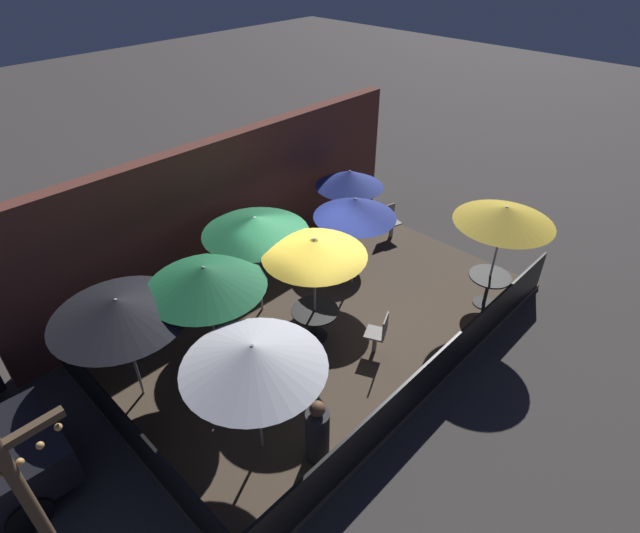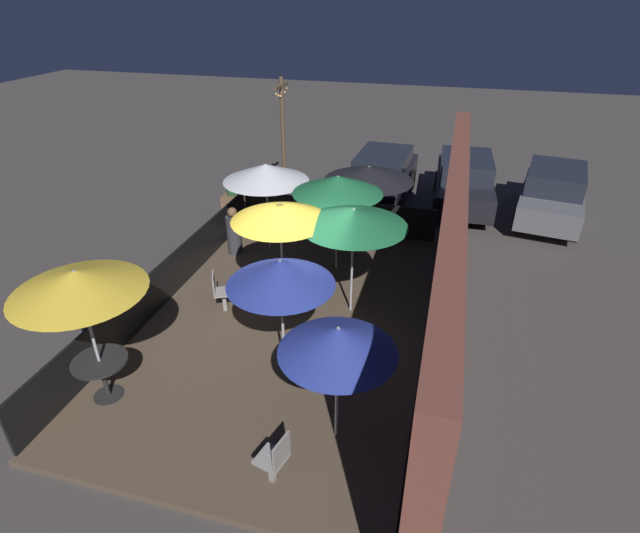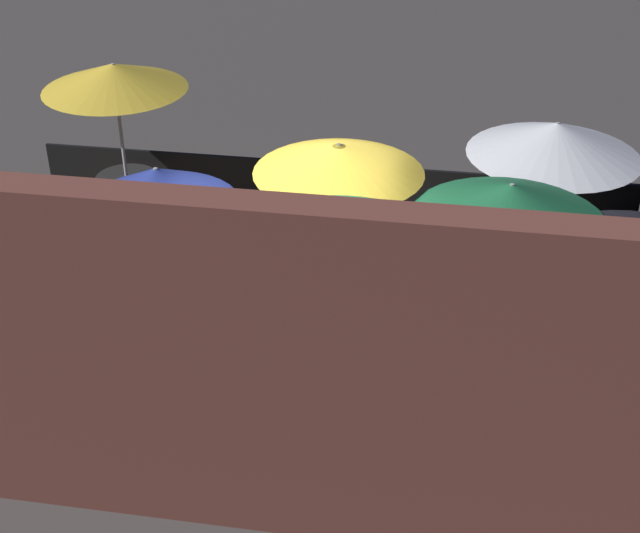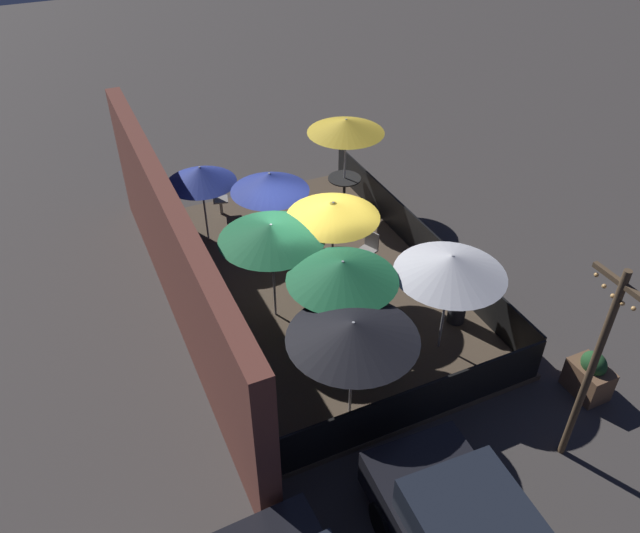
{
  "view_description": "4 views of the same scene",
  "coord_description": "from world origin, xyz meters",
  "px_view_note": "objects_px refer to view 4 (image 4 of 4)",
  "views": [
    {
      "loc": [
        -6.02,
        -5.71,
        7.35
      ],
      "look_at": [
        0.25,
        0.32,
        1.27
      ],
      "focal_mm": 28.0,
      "sensor_mm": 36.0,
      "label": 1
    },
    {
      "loc": [
        8.22,
        2.95,
        6.32
      ],
      "look_at": [
        -0.66,
        0.55,
        1.11
      ],
      "focal_mm": 28.0,
      "sensor_mm": 36.0,
      "label": 2
    },
    {
      "loc": [
        -1.79,
        9.09,
        6.61
      ],
      "look_at": [
        -0.31,
        0.08,
        1.06
      ],
      "focal_mm": 50.0,
      "sensor_mm": 36.0,
      "label": 3
    },
    {
      "loc": [
        -10.52,
        4.66,
        9.26
      ],
      "look_at": [
        -0.53,
        0.09,
        0.98
      ],
      "focal_mm": 35.0,
      "sensor_mm": 36.0,
      "label": 4
    }
  ],
  "objects_px": {
    "patio_umbrella_2": "(271,232)",
    "dining_table_0": "(344,183)",
    "patio_umbrella_0": "(346,126)",
    "patio_umbrella_1": "(333,210)",
    "patio_umbrella_6": "(270,182)",
    "patron_0": "(459,300)",
    "light_post": "(594,362)",
    "patio_umbrella_4": "(200,175)",
    "dining_table_1": "(332,272)",
    "patio_umbrella_7": "(343,270)",
    "patio_chair_0": "(218,198)",
    "patio_umbrella_3": "(353,330)",
    "patio_chair_1": "(368,248)",
    "patio_umbrella_5": "(451,265)",
    "planter_box": "(589,375)"
  },
  "relations": [
    {
      "from": "patio_umbrella_2",
      "to": "dining_table_0",
      "type": "bearing_deg",
      "value": -43.65
    },
    {
      "from": "patio_umbrella_0",
      "to": "patio_umbrella_1",
      "type": "height_order",
      "value": "patio_umbrella_0"
    },
    {
      "from": "patio_umbrella_2",
      "to": "patio_umbrella_6",
      "type": "distance_m",
      "value": 2.32
    },
    {
      "from": "patio_umbrella_6",
      "to": "patron_0",
      "type": "xyz_separation_m",
      "value": [
        -3.99,
        -2.71,
        -1.46
      ]
    },
    {
      "from": "patio_umbrella_1",
      "to": "patio_umbrella_2",
      "type": "distance_m",
      "value": 1.48
    },
    {
      "from": "patio_umbrella_6",
      "to": "light_post",
      "type": "height_order",
      "value": "light_post"
    },
    {
      "from": "patio_umbrella_4",
      "to": "dining_table_1",
      "type": "distance_m",
      "value": 4.04
    },
    {
      "from": "patio_umbrella_2",
      "to": "light_post",
      "type": "distance_m",
      "value": 6.32
    },
    {
      "from": "patio_umbrella_1",
      "to": "patio_umbrella_7",
      "type": "bearing_deg",
      "value": 159.27
    },
    {
      "from": "patio_umbrella_2",
      "to": "patio_chair_0",
      "type": "xyz_separation_m",
      "value": [
        4.54,
        -0.11,
        -1.7
      ]
    },
    {
      "from": "patio_umbrella_0",
      "to": "patron_0",
      "type": "xyz_separation_m",
      "value": [
        -5.48,
        -0.01,
        -1.73
      ]
    },
    {
      "from": "patio_umbrella_1",
      "to": "patio_umbrella_3",
      "type": "relative_size",
      "value": 1.05
    },
    {
      "from": "patio_umbrella_4",
      "to": "patio_umbrella_6",
      "type": "distance_m",
      "value": 1.84
    },
    {
      "from": "patio_umbrella_0",
      "to": "patron_0",
      "type": "relative_size",
      "value": 1.94
    },
    {
      "from": "patio_umbrella_3",
      "to": "patio_umbrella_6",
      "type": "bearing_deg",
      "value": -5.73
    },
    {
      "from": "patio_umbrella_7",
      "to": "patio_chair_1",
      "type": "relative_size",
      "value": 2.6
    },
    {
      "from": "patio_umbrella_5",
      "to": "patio_umbrella_7",
      "type": "bearing_deg",
      "value": 73.24
    },
    {
      "from": "patio_umbrella_0",
      "to": "patio_chair_1",
      "type": "height_order",
      "value": "patio_umbrella_0"
    },
    {
      "from": "patio_umbrella_4",
      "to": "patio_umbrella_7",
      "type": "bearing_deg",
      "value": -166.54
    },
    {
      "from": "patio_umbrella_0",
      "to": "patio_umbrella_2",
      "type": "bearing_deg",
      "value": 136.35
    },
    {
      "from": "planter_box",
      "to": "dining_table_1",
      "type": "bearing_deg",
      "value": 34.42
    },
    {
      "from": "patio_umbrella_6",
      "to": "light_post",
      "type": "distance_m",
      "value": 7.97
    },
    {
      "from": "dining_table_0",
      "to": "patio_chair_0",
      "type": "xyz_separation_m",
      "value": [
        0.87,
        3.38,
        -0.13
      ]
    },
    {
      "from": "patio_umbrella_5",
      "to": "patio_umbrella_0",
      "type": "bearing_deg",
      "value": -7.3
    },
    {
      "from": "dining_table_1",
      "to": "light_post",
      "type": "relative_size",
      "value": 0.24
    },
    {
      "from": "patio_umbrella_1",
      "to": "patio_chair_1",
      "type": "bearing_deg",
      "value": -65.7
    },
    {
      "from": "patio_umbrella_0",
      "to": "planter_box",
      "type": "height_order",
      "value": "patio_umbrella_0"
    },
    {
      "from": "patio_umbrella_1",
      "to": "patio_umbrella_4",
      "type": "distance_m",
      "value": 3.84
    },
    {
      "from": "patio_umbrella_2",
      "to": "dining_table_0",
      "type": "distance_m",
      "value": 5.3
    },
    {
      "from": "dining_table_0",
      "to": "planter_box",
      "type": "relative_size",
      "value": 0.91
    },
    {
      "from": "patron_0",
      "to": "planter_box",
      "type": "bearing_deg",
      "value": -5.26
    },
    {
      "from": "patio_umbrella_6",
      "to": "patio_chair_0",
      "type": "relative_size",
      "value": 2.5
    },
    {
      "from": "dining_table_1",
      "to": "patio_chair_0",
      "type": "xyz_separation_m",
      "value": [
        4.34,
        1.36,
        -0.08
      ]
    },
    {
      "from": "dining_table_0",
      "to": "patio_chair_0",
      "type": "distance_m",
      "value": 3.5
    },
    {
      "from": "patio_umbrella_5",
      "to": "patio_chair_0",
      "type": "distance_m",
      "value": 7.53
    },
    {
      "from": "patio_umbrella_5",
      "to": "patio_umbrella_6",
      "type": "distance_m",
      "value": 4.91
    },
    {
      "from": "dining_table_0",
      "to": "patio_umbrella_3",
      "type": "bearing_deg",
      "value": 154.46
    },
    {
      "from": "patio_umbrella_0",
      "to": "patio_umbrella_5",
      "type": "bearing_deg",
      "value": 172.7
    },
    {
      "from": "patio_umbrella_6",
      "to": "light_post",
      "type": "xyz_separation_m",
      "value": [
        -7.56,
        -2.52,
        0.09
      ]
    },
    {
      "from": "patio_chair_0",
      "to": "planter_box",
      "type": "xyz_separation_m",
      "value": [
        -9.02,
        -4.57,
        -0.17
      ]
    },
    {
      "from": "patio_chair_1",
      "to": "planter_box",
      "type": "bearing_deg",
      "value": 86.42
    },
    {
      "from": "patio_umbrella_3",
      "to": "patio_umbrella_4",
      "type": "xyz_separation_m",
      "value": [
        6.59,
        0.76,
        -0.17
      ]
    },
    {
      "from": "patio_umbrella_7",
      "to": "dining_table_0",
      "type": "height_order",
      "value": "patio_umbrella_7"
    },
    {
      "from": "patio_umbrella_4",
      "to": "patio_umbrella_5",
      "type": "xyz_separation_m",
      "value": [
        -5.81,
        -3.24,
        0.24
      ]
    },
    {
      "from": "dining_table_0",
      "to": "light_post",
      "type": "xyz_separation_m",
      "value": [
        -9.05,
        0.19,
        1.51
      ]
    },
    {
      "from": "patio_umbrella_0",
      "to": "patio_chair_0",
      "type": "xyz_separation_m",
      "value": [
        0.87,
        3.38,
        -1.82
      ]
    },
    {
      "from": "dining_table_1",
      "to": "light_post",
      "type": "bearing_deg",
      "value": -161.79
    },
    {
      "from": "patio_umbrella_7",
      "to": "dining_table_1",
      "type": "xyz_separation_m",
      "value": [
        1.93,
        -0.73,
        -1.62
      ]
    },
    {
      "from": "patio_umbrella_0",
      "to": "planter_box",
      "type": "distance_m",
      "value": 8.47
    },
    {
      "from": "patio_umbrella_3",
      "to": "dining_table_1",
      "type": "bearing_deg",
      "value": -20.12
    }
  ]
}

